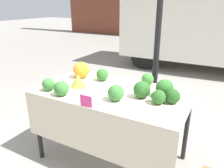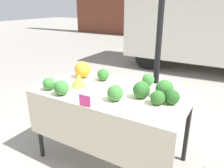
% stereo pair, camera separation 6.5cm
% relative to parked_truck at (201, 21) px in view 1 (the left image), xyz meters
% --- Properties ---
extents(ground_plane, '(40.00, 40.00, 0.00)m').
position_rel_parked_truck_xyz_m(ground_plane, '(-0.24, -4.48, -1.28)').
color(ground_plane, gray).
extents(tent_pole, '(0.07, 0.07, 2.41)m').
position_rel_parked_truck_xyz_m(tent_pole, '(0.01, -3.82, -0.07)').
color(tent_pole, black).
rests_on(tent_pole, ground_plane).
extents(parked_truck, '(4.22, 1.81, 2.39)m').
position_rel_parked_truck_xyz_m(parked_truck, '(0.00, 0.00, 0.00)').
color(parked_truck, silver).
rests_on(parked_truck, ground_plane).
extents(market_table, '(1.60, 0.90, 0.86)m').
position_rel_parked_truck_xyz_m(market_table, '(-0.24, -4.55, -0.53)').
color(market_table, beige).
rests_on(market_table, ground_plane).
extents(orange_cauliflower, '(0.20, 0.20, 0.20)m').
position_rel_parked_truck_xyz_m(orange_cauliflower, '(-0.79, -4.27, -0.32)').
color(orange_cauliflower, orange).
rests_on(orange_cauliflower, market_table).
extents(romanesco_head, '(0.18, 0.18, 0.14)m').
position_rel_parked_truck_xyz_m(romanesco_head, '(-0.63, -4.55, -0.35)').
color(romanesco_head, '#93B238').
rests_on(romanesco_head, market_table).
extents(broccoli_head_0, '(0.17, 0.17, 0.17)m').
position_rel_parked_truck_xyz_m(broccoli_head_0, '(0.09, -4.49, -0.34)').
color(broccoli_head_0, '#285B23').
rests_on(broccoli_head_0, market_table).
extents(broccoli_head_1, '(0.13, 0.13, 0.13)m').
position_rel_parked_truck_xyz_m(broccoli_head_1, '(-0.84, -4.79, -0.35)').
color(broccoli_head_1, '#387533').
rests_on(broccoli_head_1, market_table).
extents(broccoli_head_2, '(0.16, 0.16, 0.16)m').
position_rel_parked_truck_xyz_m(broccoli_head_2, '(-0.10, -4.67, -0.34)').
color(broccoli_head_2, '#387533').
rests_on(broccoli_head_2, market_table).
extents(broccoli_head_3, '(0.15, 0.15, 0.15)m').
position_rel_parked_truck_xyz_m(broccoli_head_3, '(-0.63, -4.82, -0.34)').
color(broccoli_head_3, '#387533').
rests_on(broccoli_head_3, market_table).
extents(broccoli_head_4, '(0.18, 0.18, 0.18)m').
position_rel_parked_truck_xyz_m(broccoli_head_4, '(0.28, -4.37, -0.33)').
color(broccoli_head_4, '#2D6628').
rests_on(broccoli_head_4, market_table).
extents(broccoli_head_5, '(0.14, 0.14, 0.14)m').
position_rel_parked_truck_xyz_m(broccoli_head_5, '(0.39, -4.47, -0.35)').
color(broccoli_head_5, '#23511E').
rests_on(broccoli_head_5, market_table).
extents(broccoli_head_6, '(0.14, 0.14, 0.14)m').
position_rel_parked_truck_xyz_m(broccoli_head_6, '(0.28, -4.55, -0.35)').
color(broccoli_head_6, '#285B23').
rests_on(broccoli_head_6, market_table).
extents(broccoli_head_7, '(0.14, 0.14, 0.14)m').
position_rel_parked_truck_xyz_m(broccoli_head_7, '(-0.50, -4.25, -0.35)').
color(broccoli_head_7, '#2D6628').
rests_on(broccoli_head_7, market_table).
extents(broccoli_head_8, '(0.14, 0.14, 0.14)m').
position_rel_parked_truck_xyz_m(broccoli_head_8, '(0.02, -4.13, -0.35)').
color(broccoli_head_8, '#387533').
rests_on(broccoli_head_8, market_table).
extents(price_sign, '(0.12, 0.01, 0.11)m').
position_rel_parked_truck_xyz_m(price_sign, '(-0.27, -4.92, -0.37)').
color(price_sign, '#E53D84').
rests_on(price_sign, market_table).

